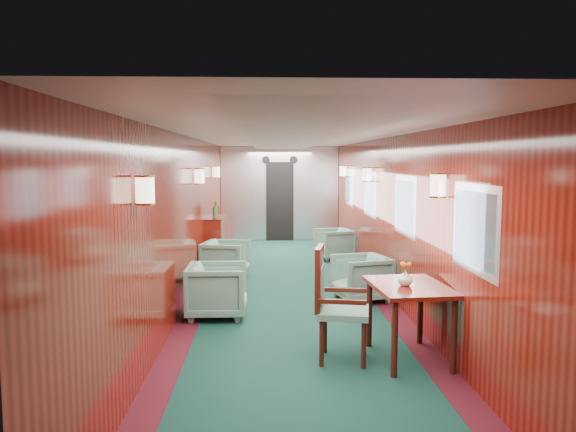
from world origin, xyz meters
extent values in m
plane|color=#0D3227|center=(0.00, 0.00, 0.00)|extent=(12.00, 12.00, 0.00)
cube|color=silver|center=(0.00, 0.00, 2.35)|extent=(3.00, 12.00, 0.10)
cube|color=silver|center=(0.00, 0.00, 2.36)|extent=(1.20, 12.00, 0.06)
cube|color=maroon|center=(0.00, 6.00, 1.20)|extent=(3.00, 0.10, 2.40)
cube|color=maroon|center=(0.00, -6.00, 1.20)|extent=(3.00, 0.10, 2.40)
cube|color=maroon|center=(-1.50, 0.00, 1.20)|extent=(0.10, 12.00, 2.40)
cube|color=maroon|center=(1.50, 0.00, 1.20)|extent=(0.10, 12.00, 2.40)
cube|color=#380B13|center=(-1.35, 0.00, 0.00)|extent=(0.30, 12.00, 0.01)
cube|color=#380B13|center=(1.35, 0.00, 0.00)|extent=(0.30, 12.00, 0.01)
cube|color=silver|center=(0.00, 5.92, 1.20)|extent=(2.98, 0.12, 2.38)
cube|color=black|center=(0.00, 5.84, 1.00)|extent=(0.70, 0.06, 2.00)
cylinder|color=black|center=(-0.35, 5.85, 2.05)|extent=(0.20, 0.04, 0.20)
cylinder|color=black|center=(0.35, 5.85, 2.05)|extent=(0.20, 0.04, 0.20)
cube|color=#B8BCC0|center=(1.49, -3.50, 1.45)|extent=(0.02, 1.10, 0.80)
cube|color=#4B6670|center=(1.48, -3.50, 1.45)|extent=(0.01, 0.96, 0.66)
cube|color=#B8BCC0|center=(1.49, -1.00, 1.45)|extent=(0.02, 1.10, 0.80)
cube|color=#4B6670|center=(1.48, -1.00, 1.45)|extent=(0.01, 0.96, 0.66)
cube|color=#B8BCC0|center=(1.49, 1.50, 1.45)|extent=(0.02, 1.10, 0.80)
cube|color=#4B6670|center=(1.48, 1.50, 1.45)|extent=(0.01, 0.96, 0.66)
cube|color=#B8BCC0|center=(1.49, 4.00, 1.45)|extent=(0.02, 1.10, 0.80)
cube|color=#4B6670|center=(1.48, 4.00, 1.45)|extent=(0.01, 0.96, 0.66)
cylinder|color=#FFEDC6|center=(-1.40, -3.50, 1.80)|extent=(0.16, 0.16, 0.24)
cylinder|color=#B29532|center=(-1.40, -3.50, 1.68)|extent=(0.17, 0.17, 0.02)
cylinder|color=#FFEDC6|center=(1.40, -2.70, 1.80)|extent=(0.16, 0.16, 0.24)
cylinder|color=#B29532|center=(1.40, -2.70, 1.68)|extent=(0.17, 0.17, 0.02)
cylinder|color=#FFEDC6|center=(-1.40, 0.50, 1.80)|extent=(0.16, 0.16, 0.24)
cylinder|color=#B29532|center=(-1.40, 0.50, 1.68)|extent=(0.17, 0.17, 0.02)
cylinder|color=#FFEDC6|center=(1.40, 1.30, 1.80)|extent=(0.16, 0.16, 0.24)
cylinder|color=#B29532|center=(1.40, 1.30, 1.68)|extent=(0.17, 0.17, 0.02)
cylinder|color=#FFEDC6|center=(-1.40, 3.50, 1.80)|extent=(0.16, 0.16, 0.24)
cylinder|color=#B29532|center=(-1.40, 3.50, 1.68)|extent=(0.17, 0.17, 0.02)
cylinder|color=#FFEDC6|center=(1.40, 4.30, 1.80)|extent=(0.16, 0.16, 0.24)
cylinder|color=#B29532|center=(1.40, 4.30, 1.68)|extent=(0.17, 0.17, 0.02)
cube|color=maroon|center=(1.11, -2.78, 0.76)|extent=(0.81, 1.10, 0.04)
cylinder|color=#3F160E|center=(0.85, -3.25, 0.37)|extent=(0.06, 0.06, 0.74)
cylinder|color=#3F160E|center=(1.43, -3.20, 0.37)|extent=(0.06, 0.06, 0.74)
cylinder|color=#3F160E|center=(0.78, -2.36, 0.37)|extent=(0.06, 0.06, 0.74)
cylinder|color=#3F160E|center=(1.36, -2.31, 0.37)|extent=(0.06, 0.06, 0.74)
cube|color=#224F44|center=(0.43, -2.78, 0.50)|extent=(0.59, 0.59, 0.07)
cube|color=#3F160E|center=(0.19, -2.73, 0.85)|extent=(0.14, 0.46, 0.66)
cube|color=#224F44|center=(0.21, -2.74, 0.79)|extent=(0.09, 0.35, 0.39)
cube|color=#3F160E|center=(0.39, -3.03, 0.68)|extent=(0.46, 0.14, 0.04)
cube|color=#3F160E|center=(0.48, -2.53, 0.68)|extent=(0.46, 0.14, 0.04)
cylinder|color=#3F160E|center=(0.19, -2.95, 0.24)|extent=(0.05, 0.05, 0.47)
cylinder|color=#3F160E|center=(0.60, -3.02, 0.24)|extent=(0.05, 0.05, 0.47)
cylinder|color=#3F160E|center=(0.27, -2.54, 0.24)|extent=(0.05, 0.05, 0.47)
cylinder|color=#3F160E|center=(0.68, -2.61, 0.24)|extent=(0.05, 0.05, 0.47)
cube|color=maroon|center=(-1.34, 2.42, 0.48)|extent=(0.32, 1.06, 0.95)
cube|color=#3F160E|center=(-1.33, 2.42, 0.95)|extent=(0.34, 1.08, 0.02)
cylinder|color=#2A552D|center=(-1.32, 2.16, 1.07)|extent=(0.07, 0.07, 0.22)
cylinder|color=#2A552D|center=(-1.32, 2.53, 1.10)|extent=(0.06, 0.06, 0.28)
cylinder|color=#B29532|center=(-1.32, 2.74, 1.05)|extent=(0.08, 0.08, 0.18)
imported|color=silver|center=(1.05, -2.81, 0.86)|extent=(0.17, 0.17, 0.16)
imported|color=#224F44|center=(-1.00, -1.12, 0.35)|extent=(0.78, 0.76, 0.71)
imported|color=#224F44|center=(-1.05, 1.20, 0.34)|extent=(0.88, 0.86, 0.67)
imported|color=#224F44|center=(1.03, -0.35, 0.34)|extent=(0.89, 0.88, 0.67)
imported|color=#224F44|center=(1.05, 3.10, 0.32)|extent=(0.86, 0.84, 0.63)
camera|label=1|loc=(-0.36, -8.36, 2.06)|focal=35.00mm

